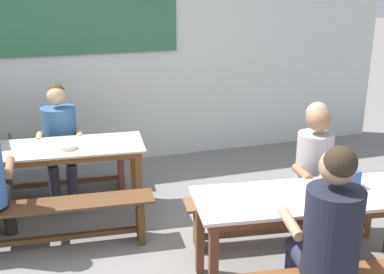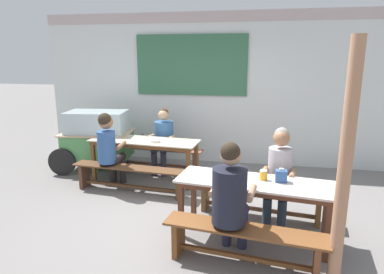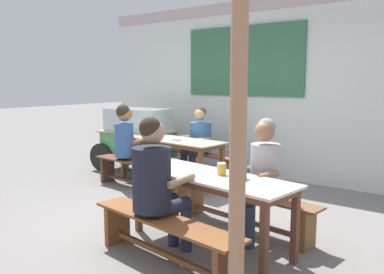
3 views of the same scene
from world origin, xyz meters
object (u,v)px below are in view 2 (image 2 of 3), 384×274
at_px(bench_near_back, 259,197).
at_px(person_left_back_turned, 109,146).
at_px(bench_far_front, 130,175).
at_px(person_right_near_table, 279,171).
at_px(dining_table_near, 254,187).
at_px(wooden_support_post, 344,172).
at_px(food_cart, 97,136).
at_px(condiment_jar, 264,175).
at_px(person_center_facing, 163,137).
at_px(soup_bowl, 155,141).
at_px(person_near_front, 230,195).
at_px(bench_near_front, 243,240).
at_px(tissue_box, 281,176).
at_px(dining_table_far, 144,144).
at_px(bench_far_back, 158,155).

bearing_deg(bench_near_back, person_left_back_turned, 166.72).
bearing_deg(bench_far_front, person_right_near_table, -14.12).
height_order(dining_table_near, wooden_support_post, wooden_support_post).
height_order(food_cart, wooden_support_post, wooden_support_post).
bearing_deg(condiment_jar, person_center_facing, 130.81).
height_order(bench_near_back, wooden_support_post, wooden_support_post).
height_order(food_cart, person_left_back_turned, person_left_back_turned).
xyz_separation_m(food_cart, person_left_back_turned, (0.65, -0.87, 0.07)).
distance_m(person_right_near_table, wooden_support_post, 1.42).
bearing_deg(person_left_back_turned, soup_bowl, 29.66).
bearing_deg(person_near_front, bench_far_front, 137.69).
bearing_deg(person_center_facing, wooden_support_post, -49.77).
distance_m(bench_near_front, soup_bowl, 2.70).
xyz_separation_m(bench_near_back, tissue_box, (0.23, -0.56, 0.51)).
bearing_deg(bench_far_front, bench_near_front, -41.24).
distance_m(person_left_back_turned, person_right_near_table, 2.73).
bearing_deg(dining_table_near, food_cart, 145.75).
relative_size(bench_near_back, person_right_near_table, 1.41).
height_order(person_right_near_table, tissue_box, person_right_near_table).
relative_size(person_left_back_turned, person_right_near_table, 1.02).
height_order(tissue_box, wooden_support_post, wooden_support_post).
bearing_deg(wooden_support_post, dining_table_far, 137.86).
bearing_deg(person_center_facing, bench_far_front, -101.92).
height_order(dining_table_far, wooden_support_post, wooden_support_post).
distance_m(bench_far_back, person_right_near_table, 2.82).
relative_size(bench_far_back, person_left_back_turned, 1.39).
distance_m(food_cart, wooden_support_post, 4.71).
xyz_separation_m(person_left_back_turned, person_center_facing, (0.62, 1.01, -0.05)).
xyz_separation_m(bench_far_front, bench_near_front, (1.88, -1.64, 0.00)).
xyz_separation_m(bench_near_front, person_right_near_table, (0.38, 1.08, 0.42)).
bearing_deg(dining_table_near, soup_bowl, 137.42).
distance_m(dining_table_near, wooden_support_post, 1.20).
xyz_separation_m(bench_near_back, soup_bowl, (-1.75, 0.95, 0.46)).
distance_m(condiment_jar, wooden_support_post, 1.13).
xyz_separation_m(bench_far_front, tissue_box, (2.26, -1.02, 0.51)).
height_order(person_center_facing, person_right_near_table, person_right_near_table).
bearing_deg(person_near_front, person_left_back_turned, 141.51).
xyz_separation_m(dining_table_near, bench_near_back, (0.08, 0.59, -0.36)).
bearing_deg(bench_far_back, soup_bowl, -75.51).
bearing_deg(condiment_jar, bench_far_front, 154.16).
bearing_deg(dining_table_far, bench_near_back, -28.10).
xyz_separation_m(bench_near_back, wooden_support_post, (0.70, -1.36, 0.87)).
height_order(dining_table_near, food_cart, food_cart).
height_order(food_cart, soup_bowl, food_cart).
bearing_deg(dining_table_near, condiment_jar, 28.59).
relative_size(dining_table_near, bench_near_front, 1.09).
bearing_deg(soup_bowl, bench_far_front, -120.08).
height_order(dining_table_near, bench_near_back, dining_table_near).
distance_m(person_right_near_table, tissue_box, 0.46).
distance_m(person_center_facing, tissue_box, 2.94).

